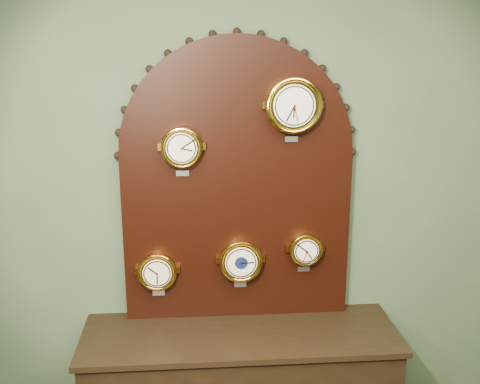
{
  "coord_description": "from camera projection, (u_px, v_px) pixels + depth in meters",
  "views": [
    {
      "loc": [
        -0.21,
        -0.46,
        2.32
      ],
      "look_at": [
        0.0,
        2.25,
        1.58
      ],
      "focal_mm": 43.2,
      "sensor_mm": 36.0,
      "label": 1
    }
  ],
  "objects": [
    {
      "name": "wall_back",
      "position": [
        236.0,
        212.0,
        3.1
      ],
      "size": [
        4.0,
        0.0,
        4.0
      ],
      "primitive_type": "plane",
      "rotation": [
        1.57,
        0.0,
        0.0
      ],
      "color": "#40573B",
      "rests_on": "ground"
    },
    {
      "name": "display_board",
      "position": [
        237.0,
        173.0,
        2.99
      ],
      "size": [
        1.26,
        0.06,
        1.53
      ],
      "color": "black",
      "rests_on": "shop_counter"
    },
    {
      "name": "roman_clock",
      "position": [
        182.0,
        147.0,
        2.87
      ],
      "size": [
        0.21,
        0.08,
        0.26
      ],
      "color": "gold",
      "rests_on": "display_board"
    },
    {
      "name": "arabic_clock",
      "position": [
        293.0,
        105.0,
        2.85
      ],
      "size": [
        0.28,
        0.08,
        0.33
      ],
      "color": "gold",
      "rests_on": "display_board"
    },
    {
      "name": "hygrometer",
      "position": [
        157.0,
        271.0,
        3.03
      ],
      "size": [
        0.2,
        0.08,
        0.26
      ],
      "color": "gold",
      "rests_on": "display_board"
    },
    {
      "name": "barometer",
      "position": [
        241.0,
        261.0,
        3.05
      ],
      "size": [
        0.23,
        0.08,
        0.28
      ],
      "color": "gold",
      "rests_on": "display_board"
    },
    {
      "name": "tide_clock",
      "position": [
        305.0,
        249.0,
        3.06
      ],
      "size": [
        0.18,
        0.08,
        0.23
      ],
      "color": "gold",
      "rests_on": "display_board"
    }
  ]
}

